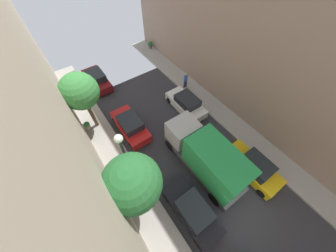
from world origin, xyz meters
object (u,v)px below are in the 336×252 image
Objects in this scene: parked_car_left_4 at (97,79)px; pedestrian at (186,80)px; lamp_post at (126,156)px; potted_plant_1 at (87,125)px; parked_car_left_3 at (130,125)px; potted_plant_3 at (124,190)px; street_tree_2 at (80,92)px; parked_car_right_3 at (186,104)px; street_tree_0 at (132,183)px; potted_plant_0 at (150,45)px; delivery_truck at (206,157)px; parked_car_left_2 at (192,210)px; parked_car_right_2 at (253,167)px.

parked_car_left_4 is 2.44× the size of pedestrian.
lamp_post is at bearing -99.39° from parked_car_left_4.
potted_plant_1 is (-2.96, -5.06, -0.15)m from parked_car_left_4.
parked_car_left_3 is 5.32m from potted_plant_3.
street_tree_2 is 0.91× the size of lamp_post.
street_tree_2 reaches higher than parked_car_right_3.
street_tree_0 reaches higher than parked_car_left_4.
delivery_truck is at bearing -108.87° from potted_plant_0.
lamp_post reaches higher than street_tree_2.
street_tree_2 is at bearing -113.35° from parked_car_left_4.
street_tree_2 reaches higher than parked_car_left_4.
lamp_post is (0.44, 1.66, -0.42)m from street_tree_0.
parked_car_left_2 is 4.62m from potted_plant_3.
parked_car_left_2 is at bearing -64.20° from lamp_post.
parked_car_right_3 is at bearing -56.37° from parked_car_left_4.
potted_plant_1 is (-8.36, 10.68, -0.15)m from parked_car_right_2.
pedestrian is 12.54m from street_tree_0.
potted_plant_1 is at bearing 94.35° from street_tree_0.
lamp_post is at bearing 75.15° from street_tree_0.
parked_car_left_4 is at bearing 76.28° from potted_plant_3.
street_tree_0 reaches higher than potted_plant_3.
parked_car_right_2 is (5.40, -0.32, 0.00)m from parked_car_left_2.
potted_plant_0 is (2.83, 18.41, -0.08)m from parked_car_right_2.
parked_car_left_2 is 19.88m from potted_plant_0.
potted_plant_3 is (-10.10, -6.08, -0.42)m from pedestrian.
parked_car_left_2 is at bearing -74.07° from potted_plant_1.
street_tree_0 is 8.96m from potted_plant_1.
parked_car_right_3 is at bearing -104.68° from potted_plant_0.
delivery_truck reaches higher than potted_plant_1.
potted_plant_3 is (-2.88, -4.48, -0.07)m from parked_car_left_3.
potted_plant_3 is (0.07, -6.75, 0.08)m from potted_plant_1.
parked_car_right_2 is 3.67m from delivery_truck.
street_tree_0 reaches higher than pedestrian.
lamp_post is (-1.90, -11.49, 3.23)m from parked_car_left_4.
parked_car_left_4 is 1.00× the size of parked_car_right_2.
potted_plant_0 is (2.83, 10.79, -0.08)m from parked_car_right_3.
delivery_truck is 3.84× the size of pedestrian.
parked_car_right_3 reaches higher than potted_plant_1.
street_tree_2 is 5.62× the size of potted_plant_3.
potted_plant_0 is at bearing 52.51° from potted_plant_3.
parked_car_right_3 is 3.02m from pedestrian.
street_tree_2 is 6.18× the size of potted_plant_0.
pedestrian is (1.81, 2.38, 0.35)m from parked_car_right_3.
lamp_post is (0.98, 0.32, 3.30)m from potted_plant_3.
street_tree_0 is 3.99m from potted_plant_3.
parked_car_left_2 is 4.46× the size of potted_plant_3.
parked_car_right_2 is 5.32× the size of potted_plant_1.
parked_car_left_3 is 0.79× the size of street_tree_2.
parked_car_right_3 is 8.67m from lamp_post.
street_tree_0 is (-7.74, -5.04, 3.65)m from parked_car_right_3.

